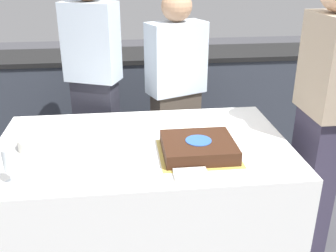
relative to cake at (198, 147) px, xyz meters
The scene contains 12 objects.
ground_plane 0.86m from the cake, 150.83° to the left, with size 14.00×14.00×0.00m, color #424247.
back_counter 1.79m from the cake, 99.39° to the left, with size 4.40×0.58×0.92m.
dining_table 0.53m from the cake, 150.83° to the left, with size 1.65×1.00×0.76m.
cake is the anchor object (origin of this frame).
plate_stack 0.87m from the cake, 168.35° to the left, with size 0.23×0.23×0.07m.
wine_glass 0.94m from the cake, 168.25° to the right, with size 0.07×0.07×0.17m.
side_plate_near_cake 0.32m from the cake, 90.13° to the left, with size 0.17×0.17×0.00m.
side_plate_right_edge 0.36m from the cake, 54.58° to the left, with size 0.17×0.17×0.00m.
utensil_pile 0.24m from the cake, 109.59° to the right, with size 0.16×0.09×0.02m.
person_cutting_cake 0.88m from the cake, 90.00° to the left, with size 0.45×0.34×1.53m.
person_seated_right 0.78m from the cake, 11.97° to the left, with size 0.23×0.38×1.69m.
person_standing_back 1.06m from the cake, 123.69° to the left, with size 0.41×0.32×1.69m.
Camera 1 is at (-0.09, -2.00, 1.73)m, focal length 42.00 mm.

